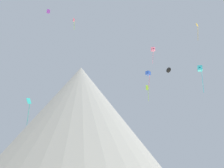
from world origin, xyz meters
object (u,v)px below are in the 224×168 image
Objects in this scene: kite_violet_high at (48,11)px; kite_gold_high at (197,29)px; rock_massif at (74,131)px; kite_cyan_mid at (200,69)px; kite_rainbow_high at (74,21)px; kite_pink_high at (153,49)px; kite_black_high at (168,70)px; kite_lime_mid at (147,89)px; kite_teal_mid at (29,105)px; kite_blue_high at (148,73)px.

kite_gold_high is at bearing 34.63° from kite_violet_high.
rock_massif is 69.90m from kite_cyan_mid.
kite_cyan_mid is (24.55, -16.50, -18.54)m from kite_rainbow_high.
kite_violet_high is 0.21× the size of kite_gold_high.
rock_massif is 18.40× the size of kite_pink_high.
kite_gold_high reaches higher than kite_black_high.
kite_lime_mid is at bearing -0.55° from kite_rainbow_high.
rock_massif reaches higher than kite_rainbow_high.
kite_rainbow_high is 0.59× the size of kite_gold_high.
kite_violet_high is 26.89m from kite_pink_high.
kite_violet_high reaches higher than kite_lime_mid.
kite_violet_high is 0.65× the size of kite_black_high.
kite_black_high is 0.54× the size of kite_rainbow_high.
kite_teal_mid is 1.04× the size of kite_blue_high.
kite_lime_mid is 9.39m from kite_blue_high.
kite_pink_high reaches higher than kite_cyan_mid.
rock_massif reaches higher than kite_cyan_mid.
kite_lime_mid is at bearing 160.79° from kite_gold_high.
kite_pink_high is 10.54m from kite_lime_mid.
kite_pink_high reaches higher than kite_teal_mid.
kite_gold_high is (31.33, 4.59, 0.60)m from kite_rainbow_high.
kite_violet_high reaches higher than kite_cyan_mid.
rock_massif reaches higher than kite_blue_high.
kite_blue_high reaches higher than kite_cyan_mid.
kite_violet_high is 32.40m from kite_blue_high.
kite_pink_high is 2.76× the size of kite_black_high.
kite_teal_mid is (-0.86, -7.24, -24.82)m from kite_violet_high.
rock_massif is at bearing 167.39° from kite_blue_high.
kite_cyan_mid is 34.34m from kite_blue_high.
kite_blue_high is at bearing 80.42° from kite_lime_mid.
kite_rainbow_high reaches higher than kite_lime_mid.
kite_black_high is at bearing 84.89° from kite_pink_high.
kite_blue_high is (0.23, 12.88, -1.63)m from kite_pink_high.
kite_pink_high is at bearing -61.79° from rock_massif.
kite_pink_high is at bearing -158.42° from kite_teal_mid.
kite_rainbow_high is (-25.07, -14.03, 7.26)m from kite_black_high.
kite_gold_high reaches higher than kite_rainbow_high.
rock_massif is 41.12m from kite_blue_high.
kite_teal_mid is (-26.19, -11.95, -17.11)m from kite_pink_high.
kite_teal_mid is at bearing -159.67° from kite_gold_high.
kite_pink_high reaches higher than kite_black_high.
kite_violet_high is 37.86m from kite_gold_high.
kite_rainbow_high is 0.60× the size of kite_cyan_mid.
kite_blue_high is (-4.95, 32.21, 10.82)m from kite_cyan_mid.
kite_rainbow_high is at bearing -25.55° from kite_cyan_mid.
kite_violet_high reaches higher than kite_black_high.
kite_violet_high reaches higher than kite_teal_mid.
kite_black_high reaches higher than kite_cyan_mid.
kite_gold_high is (6.79, 21.09, 19.15)m from kite_cyan_mid.
kite_violet_high is 0.35× the size of kite_rainbow_high.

